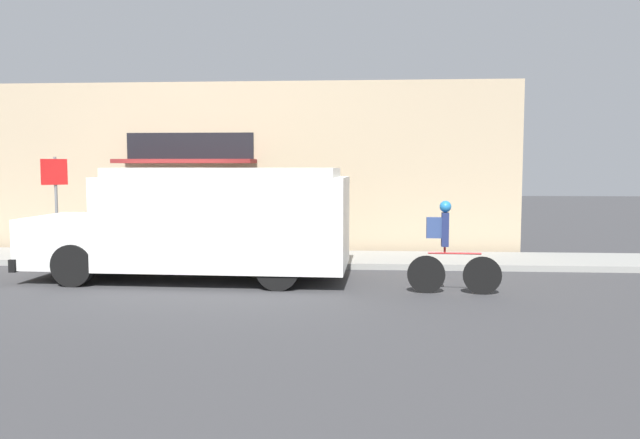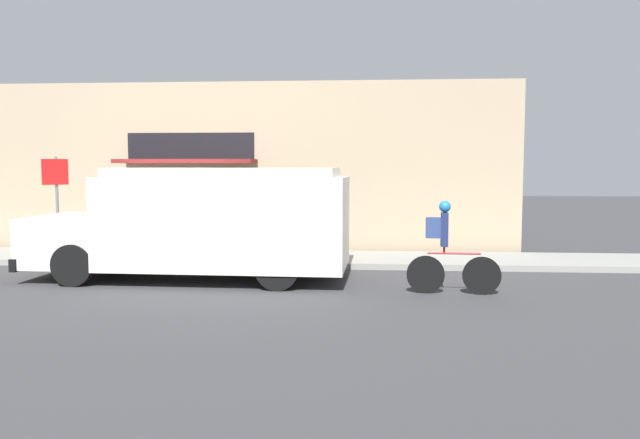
# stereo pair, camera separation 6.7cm
# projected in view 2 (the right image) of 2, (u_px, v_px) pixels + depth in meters

# --- Properties ---
(ground_plane) EXTENTS (70.00, 70.00, 0.00)m
(ground_plane) POSITION_uv_depth(u_px,v_px,m) (159.00, 267.00, 13.73)
(ground_plane) COLOR #38383A
(sidewalk) EXTENTS (28.00, 2.10, 0.13)m
(sidewalk) POSITION_uv_depth(u_px,v_px,m) (173.00, 258.00, 14.77)
(sidewalk) COLOR gray
(sidewalk) RESTS_ON ground_plane
(storefront) EXTENTS (16.79, 1.13, 4.35)m
(storefront) POSITION_uv_depth(u_px,v_px,m) (188.00, 168.00, 15.95)
(storefront) COLOR tan
(storefront) RESTS_ON ground_plane
(school_bus) EXTENTS (6.27, 2.76, 2.19)m
(school_bus) POSITION_uv_depth(u_px,v_px,m) (206.00, 222.00, 12.20)
(school_bus) COLOR white
(school_bus) RESTS_ON ground_plane
(cyclist) EXTENTS (1.62, 0.21, 1.63)m
(cyclist) POSITION_uv_depth(u_px,v_px,m) (447.00, 249.00, 10.82)
(cyclist) COLOR black
(cyclist) RESTS_ON ground_plane
(stop_sign_post) EXTENTS (0.45, 0.45, 2.31)m
(stop_sign_post) POSITION_uv_depth(u_px,v_px,m) (56.00, 190.00, 14.55)
(stop_sign_post) COLOR slate
(stop_sign_post) RESTS_ON sidewalk
(trash_bin) EXTENTS (0.61, 0.61, 0.74)m
(trash_bin) POSITION_uv_depth(u_px,v_px,m) (245.00, 240.00, 14.53)
(trash_bin) COLOR slate
(trash_bin) RESTS_ON sidewalk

